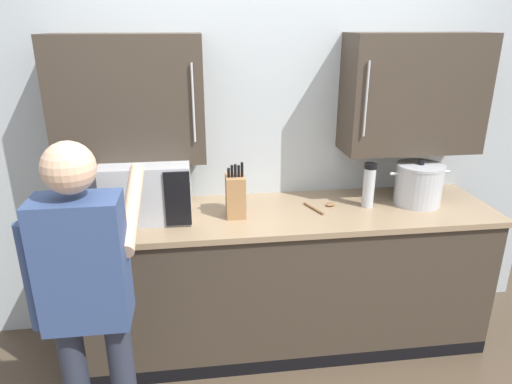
# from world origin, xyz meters

# --- Properties ---
(back_wall_tiled) EXTENTS (3.79, 0.44, 2.85)m
(back_wall_tiled) POSITION_xyz_m (0.00, 1.08, 1.47)
(back_wall_tiled) COLOR #B2BCC1
(back_wall_tiled) RESTS_ON ground_plane
(counter_unit) EXTENTS (2.63, 0.67, 0.93)m
(counter_unit) POSITION_xyz_m (0.00, 0.76, 0.46)
(counter_unit) COLOR #3D3328
(counter_unit) RESTS_ON ground_plane
(microwave_oven) EXTENTS (0.53, 0.75, 0.34)m
(microwave_oven) POSITION_xyz_m (-0.80, 0.79, 1.10)
(microwave_oven) COLOR #B7BABF
(microwave_oven) RESTS_ON counter_unit
(knife_block) EXTENTS (0.11, 0.15, 0.33)m
(knife_block) POSITION_xyz_m (-0.27, 0.73, 1.06)
(knife_block) COLOR #A37547
(knife_block) RESTS_ON counter_unit
(thermos_flask) EXTENTS (0.08, 0.08, 0.28)m
(thermos_flask) POSITION_xyz_m (0.55, 0.76, 1.07)
(thermos_flask) COLOR #B7BABF
(thermos_flask) RESTS_ON counter_unit
(stock_pot) EXTENTS (0.38, 0.29, 0.29)m
(stock_pot) POSITION_xyz_m (0.88, 0.77, 1.06)
(stock_pot) COLOR #B7BABF
(stock_pot) RESTS_ON counter_unit
(wooden_spoon) EXTENTS (0.20, 0.19, 0.02)m
(wooden_spoon) POSITION_xyz_m (0.27, 0.78, 0.94)
(wooden_spoon) COLOR brown
(wooden_spoon) RESTS_ON counter_unit
(person_figure) EXTENTS (0.44, 0.65, 1.60)m
(person_figure) POSITION_xyz_m (-0.95, -0.07, 0.96)
(person_figure) COLOR #282D3D
(person_figure) RESTS_ON ground_plane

